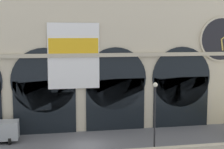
# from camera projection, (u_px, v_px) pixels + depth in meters

# --- Properties ---
(ground_plane) EXTENTS (200.00, 200.00, 0.00)m
(ground_plane) POSITION_uv_depth(u_px,v_px,m) (86.00, 146.00, 33.72)
(ground_plane) COLOR slate
(station_building) EXTENTS (42.26, 5.51, 21.10)m
(station_building) POSITION_uv_depth(u_px,v_px,m) (78.00, 43.00, 39.83)
(station_building) COLOR beige
(station_building) RESTS_ON ground
(street_lamp_quayside) EXTENTS (0.44, 0.44, 6.90)m
(street_lamp_quayside) POSITION_uv_depth(u_px,v_px,m) (155.00, 109.00, 30.46)
(street_lamp_quayside) COLOR black
(street_lamp_quayside) RESTS_ON ground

